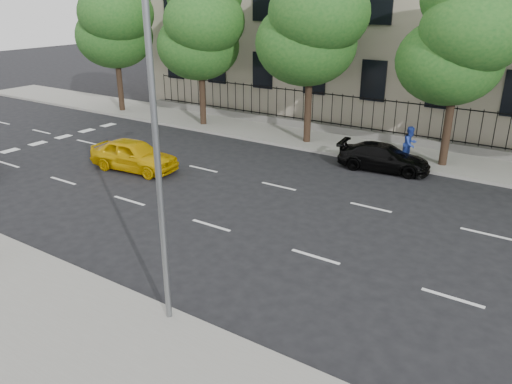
# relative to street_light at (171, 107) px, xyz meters

# --- Properties ---
(ground) EXTENTS (120.00, 120.00, 0.00)m
(ground) POSITION_rel_street_light_xyz_m (-2.50, 1.77, -5.15)
(ground) COLOR black
(ground) RESTS_ON ground
(near_sidewalk) EXTENTS (60.00, 4.00, 0.15)m
(near_sidewalk) POSITION_rel_street_light_xyz_m (-2.50, -2.23, -5.07)
(near_sidewalk) COLOR gray
(near_sidewalk) RESTS_ON ground
(far_sidewalk) EXTENTS (60.00, 4.00, 0.15)m
(far_sidewalk) POSITION_rel_street_light_xyz_m (-2.50, 15.77, -5.07)
(far_sidewalk) COLOR gray
(far_sidewalk) RESTS_ON ground
(lane_markings) EXTENTS (49.60, 4.62, 0.01)m
(lane_markings) POSITION_rel_street_light_xyz_m (-2.50, 6.52, -5.14)
(lane_markings) COLOR silver
(lane_markings) RESTS_ON ground
(crosswalk) EXTENTS (0.50, 12.10, 0.01)m
(crosswalk) POSITION_rel_street_light_xyz_m (-16.50, 6.37, -5.14)
(crosswalk) COLOR silver
(crosswalk) RESTS_ON ground
(iron_fence) EXTENTS (30.00, 0.50, 2.20)m
(iron_fence) POSITION_rel_street_light_xyz_m (-2.50, 17.47, -4.50)
(iron_fence) COLOR slate
(iron_fence) RESTS_ON far_sidewalk
(street_light) EXTENTS (0.25, 3.32, 8.05)m
(street_light) POSITION_rel_street_light_xyz_m (0.00, 0.00, 0.00)
(street_light) COLOR slate
(street_light) RESTS_ON near_sidewalk
(tree_a) EXTENTS (5.71, 5.31, 9.39)m
(tree_a) POSITION_rel_street_light_xyz_m (-18.46, 15.13, 0.98)
(tree_a) COLOR #382619
(tree_a) RESTS_ON far_sidewalk
(tree_b) EXTENTS (5.53, 5.12, 8.97)m
(tree_b) POSITION_rel_street_light_xyz_m (-11.46, 15.13, 0.69)
(tree_b) COLOR #382619
(tree_b) RESTS_ON far_sidewalk
(tree_c) EXTENTS (5.89, 5.50, 9.80)m
(tree_c) POSITION_rel_street_light_xyz_m (-4.46, 15.13, 1.26)
(tree_c) COLOR #382619
(tree_c) RESTS_ON far_sidewalk
(tree_d) EXTENTS (5.34, 4.94, 8.84)m
(tree_d) POSITION_rel_street_light_xyz_m (2.54, 15.13, 0.69)
(tree_d) COLOR #382619
(tree_d) RESTS_ON far_sidewalk
(yellow_taxi) EXTENTS (4.29, 2.08, 1.41)m
(yellow_taxi) POSITION_rel_street_light_xyz_m (-8.99, 6.98, -4.44)
(yellow_taxi) COLOR #DBA807
(yellow_taxi) RESTS_ON ground
(black_sedan) EXTENTS (4.23, 2.11, 1.18)m
(black_sedan) POSITION_rel_street_light_xyz_m (0.35, 13.15, -4.56)
(black_sedan) COLOR black
(black_sedan) RESTS_ON ground
(pedestrian_far) EXTENTS (0.86, 0.97, 1.65)m
(pedestrian_far) POSITION_rel_street_light_xyz_m (1.05, 14.57, -4.17)
(pedestrian_far) COLOR #213997
(pedestrian_far) RESTS_ON far_sidewalk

